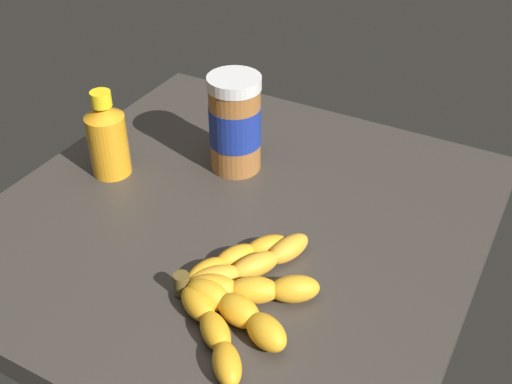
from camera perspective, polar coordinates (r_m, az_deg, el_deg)
ground_plane at (r=92.75cm, az=-1.81°, el=-2.97°), size 70.42×68.62×3.99cm
banana_bunch at (r=77.38cm, az=-1.51°, el=-9.07°), size 27.21×17.28×3.65cm
peanut_butter_jar at (r=97.41cm, az=-1.93°, el=6.25°), size 8.29×8.29×15.92cm
honey_bottle at (r=99.39cm, az=-13.56°, el=4.74°), size 6.16×6.16×14.25cm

